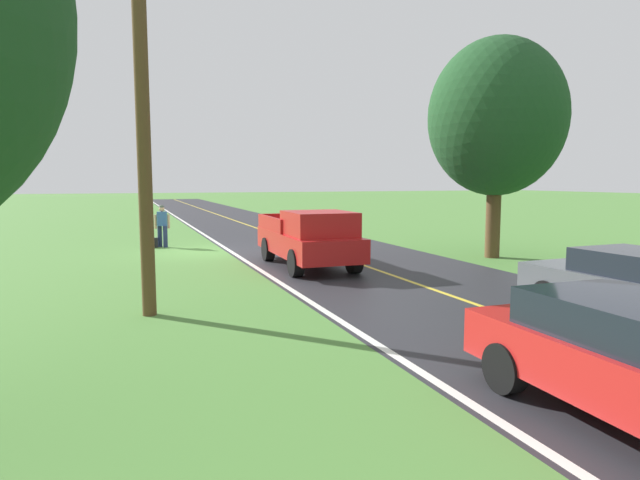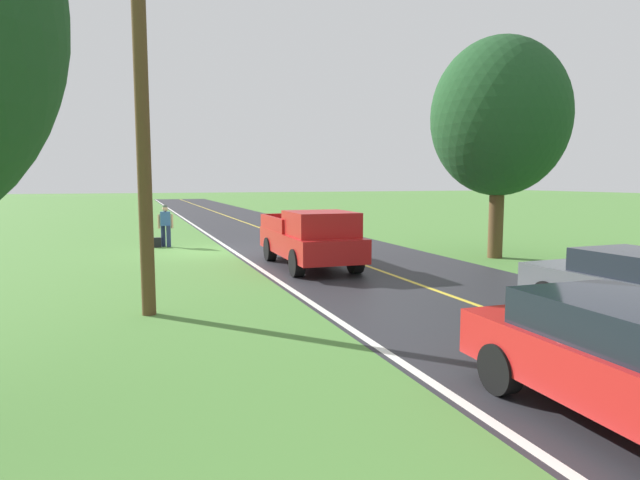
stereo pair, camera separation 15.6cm
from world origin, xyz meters
name	(u,v)px [view 1 (the left image)]	position (x,y,z in m)	size (l,w,h in m)	color
ground_plane	(203,251)	(0.00, 0.00, 0.00)	(200.00, 200.00, 0.00)	#4C7F38
road_surface	(310,247)	(-4.37, 0.00, 0.00)	(7.11, 120.00, 0.00)	#28282D
lane_edge_line	(229,250)	(-0.99, 0.00, 0.01)	(0.16, 117.60, 0.00)	silver
lane_centre_line	(310,246)	(-4.37, 0.00, 0.01)	(0.14, 117.60, 0.00)	gold
hitchhiker_walking	(162,223)	(1.37, -1.99, 0.98)	(0.62, 0.53, 1.75)	navy
suitcase_carried	(152,243)	(1.79, -1.94, 0.20)	(0.20, 0.46, 0.40)	black
pickup_truck_passing	(310,237)	(-2.60, 5.13, 0.97)	(2.18, 5.44, 1.82)	#B21919
tree_far_side_near	(497,118)	(-9.45, 5.23, 4.91)	(4.74, 4.74, 7.66)	brown
sedan_mid_oncoming	(640,285)	(-6.29, 13.68, 0.75)	(2.07, 4.47, 1.41)	#4C5156
utility_pole_roadside	(143,118)	(2.49, 9.70, 3.97)	(0.28, 0.28, 7.94)	brown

